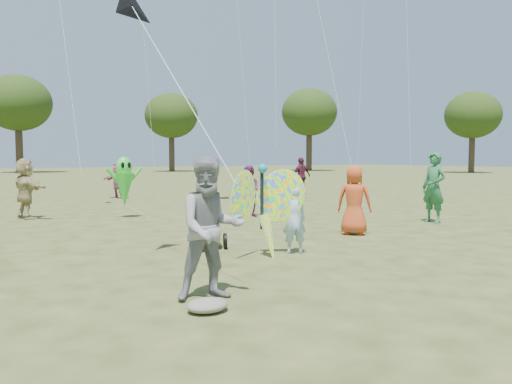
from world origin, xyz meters
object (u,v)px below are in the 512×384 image
at_px(crowd_a, 354,200).
at_px(crowd_d, 25,189).
at_px(alien_kite, 124,184).
at_px(adult_man, 211,228).
at_px(jogging_stroller, 204,215).
at_px(crowd_h, 301,176).
at_px(crowd_j, 117,180).
at_px(butterfly_kite, 265,210).
at_px(crowd_e, 250,191).
at_px(crowd_f, 434,188).
at_px(child_girl, 294,220).

bearing_deg(crowd_a, crowd_d, -1.74).
distance_m(crowd_d, alien_kite, 2.72).
distance_m(crowd_a, alien_kite, 6.62).
bearing_deg(alien_kite, adult_man, -100.32).
height_order(crowd_a, jogging_stroller, crowd_a).
relative_size(adult_man, crowd_h, 1.01).
height_order(crowd_j, butterfly_kite, butterfly_kite).
bearing_deg(crowd_e, alien_kite, -160.09).
distance_m(crowd_f, jogging_stroller, 6.71).
bearing_deg(jogging_stroller, crowd_e, 70.46).
bearing_deg(crowd_h, crowd_f, 69.22).
bearing_deg(jogging_stroller, crowd_f, 22.29).
bearing_deg(crowd_f, butterfly_kite, -76.23).
xyz_separation_m(crowd_a, butterfly_kite, (-3.04, -1.05, 0.05)).
relative_size(crowd_a, crowd_j, 1.03).
bearing_deg(butterfly_kite, crowd_a, 19.01).
xyz_separation_m(adult_man, crowd_d, (-0.85, 9.79, -0.02)).
relative_size(crowd_e, butterfly_kite, 0.81).
bearing_deg(crowd_a, child_girl, 71.90).
bearing_deg(crowd_f, jogging_stroller, -89.04).
bearing_deg(child_girl, crowd_d, -47.97).
xyz_separation_m(crowd_j, jogging_stroller, (-1.92, -12.29, -0.13)).
height_order(crowd_j, jogging_stroller, crowd_j).
height_order(crowd_a, crowd_f, crowd_f).
bearing_deg(crowd_f, crowd_e, -136.58).
distance_m(crowd_e, crowd_h, 8.68).
bearing_deg(butterfly_kite, crowd_e, 61.31).
bearing_deg(crowd_j, child_girl, -26.56).
bearing_deg(jogging_stroller, crowd_d, 131.30).
distance_m(crowd_d, crowd_f, 11.12).
bearing_deg(alien_kite, crowd_d, 152.21).
xyz_separation_m(child_girl, crowd_j, (0.84, 13.73, 0.14)).
bearing_deg(jogging_stroller, crowd_h, 67.02).
height_order(child_girl, adult_man, adult_man).
distance_m(jogging_stroller, alien_kite, 5.31).
bearing_deg(crowd_e, crowd_a, -40.80).
bearing_deg(crowd_j, jogging_stroller, -31.93).
distance_m(child_girl, jogging_stroller, 1.80).
bearing_deg(butterfly_kite, adult_man, -136.96).
bearing_deg(crowd_j, crowd_d, -59.58).
relative_size(crowd_j, alien_kite, 0.86).
height_order(crowd_f, butterfly_kite, crowd_f).
bearing_deg(adult_man, jogging_stroller, 77.25).
distance_m(crowd_d, butterfly_kite, 8.45).
height_order(crowd_f, crowd_j, crowd_f).
distance_m(crowd_e, alien_kite, 3.57).
distance_m(crowd_a, jogging_stroller, 3.53).
bearing_deg(crowd_d, crowd_a, -156.30).
relative_size(crowd_d, crowd_j, 1.13).
height_order(adult_man, jogging_stroller, adult_man).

